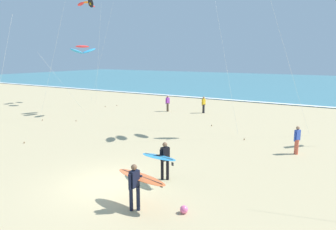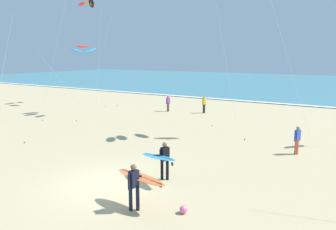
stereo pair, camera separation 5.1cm
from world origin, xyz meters
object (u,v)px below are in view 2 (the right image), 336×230
Objects in this scene: surfer_trailing at (162,158)px; kite_delta_charcoal_outer at (92,3)px; bystander_blue_top at (297,140)px; beach_ball at (183,209)px; kite_arc_amber_mid at (87,4)px; surfer_lead at (137,181)px; bystander_yellow_top at (204,105)px; bystander_purple_top at (168,103)px; kite_arc_scarlet_far at (83,50)px.

surfer_trailing is 0.20× the size of kite_delta_charcoal_outer.
beach_ball is (-2.27, -9.00, -0.67)m from bystander_blue_top.
bystander_blue_top is at bearing 57.46° from surfer_trailing.
kite_arc_amber_mid is 1.98m from kite_delta_charcoal_outer.
beach_ball is at bearing 18.47° from surfer_lead.
surfer_trailing is 1.40× the size of bystander_blue_top.
surfer_trailing is 1.40× the size of bystander_yellow_top.
kite_arc_amber_mid reaches higher than bystander_blue_top.
surfer_trailing is 26.66m from kite_arc_amber_mid.
kite_delta_charcoal_outer is 16.09m from bystander_yellow_top.
bystander_purple_top is at bearing -163.27° from bystander_yellow_top.
surfer_lead is 2.64m from surfer_trailing.
bystander_yellow_top is 3.53m from bystander_purple_top.
surfer_lead is 10.27m from bystander_blue_top.
bystander_blue_top is (9.63, -8.87, 0.00)m from bystander_yellow_top.
bystander_yellow_top is at bearing 112.39° from beach_ball.
bystander_blue_top is at bearing -19.43° from kite_arc_amber_mid.
surfer_lead is 19.29m from bystander_yellow_top.
bystander_blue_top is at bearing 68.08° from surfer_lead.
surfer_lead is at bearing -111.92° from bystander_blue_top.
kite_arc_scarlet_far is at bearing 171.80° from bystander_blue_top.
kite_delta_charcoal_outer is at bearing -173.33° from bystander_yellow_top.
bystander_blue_top is (23.83, -8.41, -10.17)m from kite_arc_amber_mid.
kite_delta_charcoal_outer reaches higher than kite_arc_amber_mid.
beach_ball is (21.57, -17.41, -10.84)m from kite_arc_amber_mid.
bystander_blue_top is (3.83, 9.52, -0.24)m from surfer_lead.
kite_delta_charcoal_outer is (1.70, -1.00, -0.15)m from kite_arc_amber_mid.
kite_arc_amber_mid is at bearing 138.12° from surfer_lead.
kite_delta_charcoal_outer reaches higher than kite_arc_scarlet_far.
kite_arc_amber_mid reaches higher than kite_arc_scarlet_far.
kite_delta_charcoal_outer reaches higher than bystander_purple_top.
bystander_blue_top is 15.20m from bystander_purple_top.
kite_arc_scarlet_far is 21.16m from beach_ball.
kite_arc_scarlet_far reaches higher than surfer_lead.
bystander_yellow_top is 1.00× the size of bystander_blue_top.
beach_ball is at bearing -57.49° from bystander_purple_top.
beach_ball is (7.36, -17.87, -0.67)m from bystander_yellow_top.
kite_arc_amber_mid is 40.37× the size of beach_ball.
kite_arc_scarlet_far is (4.93, -5.68, -5.06)m from kite_arc_amber_mid.
surfer_lead is at bearing -42.78° from kite_delta_charcoal_outer.
kite_arc_amber_mid reaches higher than bystander_purple_top.
kite_arc_scarlet_far is 12.24m from bystander_yellow_top.
kite_delta_charcoal_outer is 25.40m from bystander_blue_top.
kite_arc_scarlet_far is at bearing 144.82° from beach_ball.
surfer_trailing is at bearing -38.39° from kite_arc_amber_mid.
bystander_purple_top is (10.82, -0.55, -10.17)m from kite_arc_amber_mid.
bystander_yellow_top is 1.00× the size of bystander_purple_top.
surfer_lead reaches higher than bystander_blue_top.
bystander_yellow_top is at bearing 6.67° from kite_delta_charcoal_outer.
kite_arc_scarlet_far is (-14.46, 9.68, 4.88)m from surfer_trailing.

